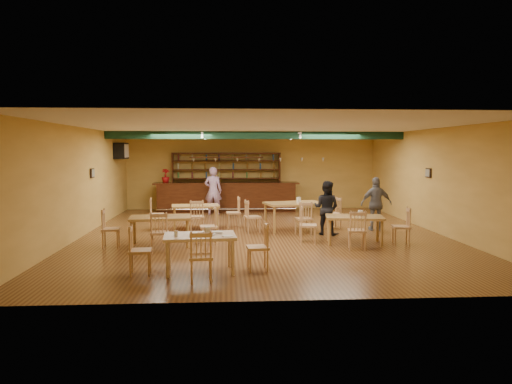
{
  "coord_description": "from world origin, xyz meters",
  "views": [
    {
      "loc": [
        -1.04,
        -13.33,
        2.37
      ],
      "look_at": [
        -0.16,
        0.6,
        1.15
      ],
      "focal_mm": 33.55,
      "sensor_mm": 36.0,
      "label": 1
    }
  ],
  "objects": [
    {
      "name": "patron_bar",
      "position": [
        -1.51,
        4.33,
        0.88
      ],
      "size": [
        0.69,
        0.5,
        1.76
      ],
      "primitive_type": "imported",
      "rotation": [
        0.0,
        0.0,
        3.01
      ],
      "color": "#9950AE",
      "rests_on": "ground"
    },
    {
      "name": "back_bar_hutch",
      "position": [
        -1.01,
        5.78,
        1.14
      ],
      "size": [
        4.31,
        0.4,
        2.28
      ],
      "primitive_type": "cube",
      "color": "black",
      "rests_on": "ground"
    },
    {
      "name": "patron_right_a",
      "position": [
        1.77,
        -0.18,
        0.76
      ],
      "size": [
        0.93,
        0.88,
        1.52
      ],
      "primitive_type": "imported",
      "rotation": [
        0.0,
        0.0,
        2.59
      ],
      "color": "black",
      "rests_on": "ground"
    },
    {
      "name": "pizza_server",
      "position": [
        -1.31,
        -4.07,
        0.75
      ],
      "size": [
        0.33,
        0.19,
        0.0
      ],
      "primitive_type": "cube",
      "rotation": [
        0.0,
        0.0,
        -0.32
      ],
      "color": "silver",
      "rests_on": "pizza_tray"
    },
    {
      "name": "dining_table_a",
      "position": [
        -1.97,
        1.17,
        0.35
      ],
      "size": [
        1.5,
        1.0,
        0.71
      ],
      "primitive_type": "cube",
      "rotation": [
        0.0,
        0.0,
        0.11
      ],
      "color": "olive",
      "rests_on": "ground"
    },
    {
      "name": "track_rail_right",
      "position": [
        1.4,
        3.4,
        2.94
      ],
      "size": [
        0.05,
        2.5,
        0.05
      ],
      "primitive_type": "cube",
      "color": "white",
      "rests_on": "ceiling"
    },
    {
      "name": "ac_unit",
      "position": [
        -4.8,
        4.2,
        2.35
      ],
      "size": [
        0.34,
        0.7,
        0.48
      ],
      "primitive_type": "cube",
      "color": "white",
      "rests_on": "wall_left"
    },
    {
      "name": "dining_table_d",
      "position": [
        2.2,
        -1.53,
        0.36
      ],
      "size": [
        1.54,
        1.08,
        0.71
      ],
      "primitive_type": "cube",
      "rotation": [
        0.0,
        0.0,
        -0.17
      ],
      "color": "olive",
      "rests_on": "ground"
    },
    {
      "name": "poinsettia",
      "position": [
        -3.35,
        5.15,
        1.4
      ],
      "size": [
        0.38,
        0.38,
        0.54
      ],
      "primitive_type": "imported",
      "rotation": [
        0.0,
        0.0,
        0.35
      ],
      "color": "#9C0E10",
      "rests_on": "bar_counter"
    },
    {
      "name": "pizza_tray",
      "position": [
        -1.45,
        -4.12,
        0.74
      ],
      "size": [
        0.51,
        0.51,
        0.01
      ],
      "primitive_type": "cylinder",
      "rotation": [
        0.0,
        0.0,
        0.33
      ],
      "color": "silver",
      "rests_on": "near_table"
    },
    {
      "name": "bar_counter",
      "position": [
        -1.01,
        5.15,
        0.56
      ],
      "size": [
        5.57,
        0.85,
        1.13
      ],
      "primitive_type": "cube",
      "color": "black",
      "rests_on": "ground"
    },
    {
      "name": "picture_right",
      "position": [
        4.97,
        0.5,
        1.7
      ],
      "size": [
        0.04,
        0.34,
        0.28
      ],
      "primitive_type": "cube",
      "color": "black",
      "rests_on": "wall_right"
    },
    {
      "name": "ceiling_beam",
      "position": [
        0.0,
        2.8,
        2.87
      ],
      "size": [
        10.0,
        0.3,
        0.25
      ],
      "primitive_type": "cube",
      "color": "#10311E",
      "rests_on": "ceiling"
    },
    {
      "name": "napkin_stack",
      "position": [
        -1.21,
        -3.92,
        0.75
      ],
      "size": [
        0.2,
        0.15,
        0.03
      ],
      "primitive_type": "cube",
      "rotation": [
        0.0,
        0.0,
        -0.01
      ],
      "color": "white",
      "rests_on": "near_table"
    },
    {
      "name": "floor",
      "position": [
        0.0,
        0.0,
        0.0
      ],
      "size": [
        12.0,
        12.0,
        0.0
      ],
      "primitive_type": "plane",
      "color": "#513017",
      "rests_on": "ground"
    },
    {
      "name": "dining_table_c",
      "position": [
        -2.67,
        -1.49,
        0.37
      ],
      "size": [
        1.56,
        1.02,
        0.74
      ],
      "primitive_type": "cube",
      "rotation": [
        0.0,
        0.0,
        0.1
      ],
      "color": "olive",
      "rests_on": "ground"
    },
    {
      "name": "patron_right_b",
      "position": [
        3.4,
        0.47,
        0.79
      ],
      "size": [
        0.93,
        0.39,
        1.58
      ],
      "primitive_type": "imported",
      "rotation": [
        0.0,
        0.0,
        3.14
      ],
      "color": "gray",
      "rests_on": "ground"
    },
    {
      "name": "track_rail_left",
      "position": [
        -1.8,
        3.4,
        2.94
      ],
      "size": [
        0.05,
        2.5,
        0.05
      ],
      "primitive_type": "cube",
      "color": "white",
      "rests_on": "ceiling"
    },
    {
      "name": "dining_table_b",
      "position": [
        0.97,
        0.62,
        0.42
      ],
      "size": [
        1.84,
        1.34,
        0.83
      ],
      "primitive_type": "cube",
      "rotation": [
        0.0,
        0.0,
        0.23
      ],
      "color": "olive",
      "rests_on": "ground"
    },
    {
      "name": "picture_left",
      "position": [
        -4.97,
        1.0,
        1.7
      ],
      "size": [
        0.04,
        0.34,
        0.28
      ],
      "primitive_type": "cube",
      "color": "black",
      "rests_on": "wall_left"
    },
    {
      "name": "parmesan_shaker",
      "position": [
        -1.99,
        -4.27,
        0.79
      ],
      "size": [
        0.08,
        0.08,
        0.11
      ],
      "primitive_type": "cylinder",
      "rotation": [
        0.0,
        0.0,
        0.08
      ],
      "color": "#EAE5C6",
      "rests_on": "near_table"
    },
    {
      "name": "near_table",
      "position": [
        -1.55,
        -4.12,
        0.37
      ],
      "size": [
        1.44,
        0.99,
        0.74
      ],
      "primitive_type": "cube",
      "rotation": [
        0.0,
        0.0,
        0.08
      ],
      "color": "beige",
      "rests_on": "ground"
    },
    {
      "name": "side_plate",
      "position": [
        -1.01,
        -4.31,
        0.74
      ],
      "size": [
        0.24,
        0.24,
        0.01
      ],
      "primitive_type": "cylinder",
      "rotation": [
        0.0,
        0.0,
        0.08
      ],
      "color": "white",
      "rests_on": "near_table"
    }
  ]
}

